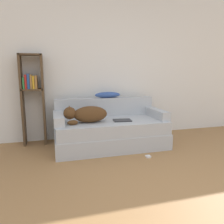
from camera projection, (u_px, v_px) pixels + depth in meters
name	position (u px, v px, depth m)	size (l,w,h in m)	color
wall_back	(113.00, 66.00, 4.12)	(7.89, 0.06, 2.70)	white
couch	(110.00, 133.00, 3.62)	(1.81, 0.90, 0.45)	#B2B7BC
couch_backrest	(105.00, 107.00, 3.91)	(1.77, 0.15, 0.32)	#B2B7BC
couch_arm_left	(59.00, 119.00, 3.35)	(0.15, 0.71, 0.14)	#B2B7BC
couch_arm_right	(157.00, 113.00, 3.78)	(0.15, 0.71, 0.14)	#B2B7BC
dog	(87.00, 114.00, 3.37)	(0.67, 0.29, 0.27)	#513319
laptop	(122.00, 120.00, 3.52)	(0.30, 0.22, 0.02)	#2D2D30
throw_pillow	(108.00, 95.00, 3.89)	(0.47, 0.17, 0.10)	#335199
bookshelf	(32.00, 94.00, 3.65)	(0.37, 0.26, 1.52)	#4C3823
power_adapter	(148.00, 156.00, 3.18)	(0.07, 0.07, 0.03)	white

